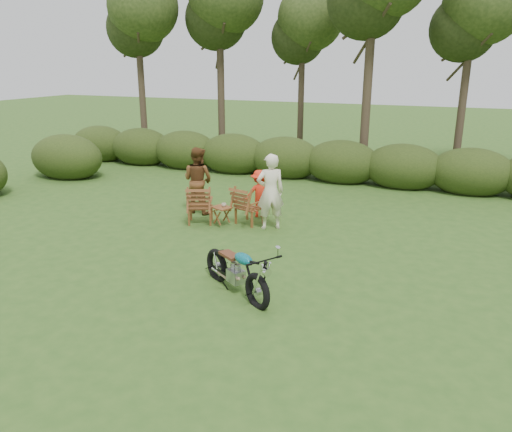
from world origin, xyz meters
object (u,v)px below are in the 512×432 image
at_px(motorcycle, 236,291).
at_px(child, 259,216).
at_px(adult_a, 270,228).
at_px(lawn_chair_left, 201,223).
at_px(side_table, 222,216).
at_px(cup, 224,205).
at_px(adult_b, 199,212).
at_px(lawn_chair_right, 249,223).

height_order(motorcycle, child, child).
bearing_deg(adult_a, lawn_chair_left, -24.56).
relative_size(motorcycle, side_table, 3.85).
xyz_separation_m(motorcycle, cup, (-1.82, 3.26, 0.53)).
xyz_separation_m(motorcycle, adult_b, (-2.93, 4.01, 0.00)).
bearing_deg(child, lawn_chair_right, 59.87).
height_order(motorcycle, cup, cup).
bearing_deg(lawn_chair_left, adult_a, 165.32).
relative_size(lawn_chair_right, child, 0.78).
xyz_separation_m(lawn_chair_right, cup, (-0.53, -0.36, 0.53)).
height_order(lawn_chair_left, cup, cup).
height_order(cup, child, child).
bearing_deg(lawn_chair_left, child, -160.59).
xyz_separation_m(side_table, adult_a, (1.18, 0.26, -0.24)).
xyz_separation_m(side_table, child, (0.57, 1.06, -0.24)).
xyz_separation_m(lawn_chair_left, cup, (0.63, 0.05, 0.53)).
xyz_separation_m(lawn_chair_left, side_table, (0.59, 0.01, 0.24)).
relative_size(adult_a, child, 1.49).
xyz_separation_m(lawn_chair_right, adult_b, (-1.64, 0.38, 0.00)).
distance_m(side_table, cup, 0.29).
bearing_deg(side_table, adult_a, 12.41).
distance_m(adult_a, child, 1.01).
bearing_deg(cup, lawn_chair_right, 34.57).
bearing_deg(lawn_chair_left, side_table, 157.35).
xyz_separation_m(motorcycle, adult_a, (-0.68, 3.47, 0.00)).
distance_m(motorcycle, lawn_chair_left, 4.04).
height_order(lawn_chair_right, lawn_chair_left, lawn_chair_left).
xyz_separation_m(lawn_chair_left, adult_a, (1.77, 0.26, 0.00)).
bearing_deg(side_table, cup, 49.57).
distance_m(motorcycle, lawn_chair_right, 3.85).
relative_size(motorcycle, cup, 16.57).
distance_m(lawn_chair_left, adult_b, 0.94).
relative_size(side_table, cup, 4.31).
bearing_deg(cup, motorcycle, -60.86).
bearing_deg(child, side_table, 31.97).
bearing_deg(adult_b, motorcycle, 134.51).
relative_size(side_table, child, 0.39).
height_order(adult_b, child, adult_b).
bearing_deg(lawn_chair_left, motorcycle, 104.18).
height_order(adult_a, child, adult_a).
bearing_deg(child, cup, 32.62).
distance_m(cup, adult_b, 1.44).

